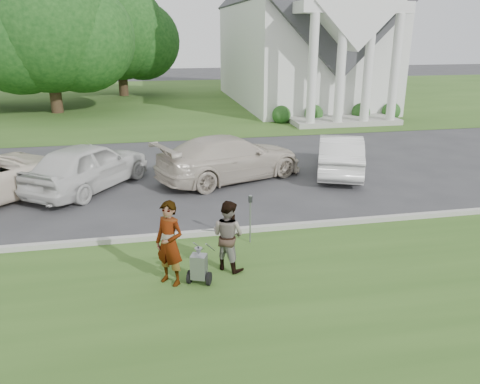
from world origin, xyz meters
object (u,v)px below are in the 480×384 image
object	(u,v)px
person_left	(170,244)
car_c	(230,158)
person_right	(228,236)
car_b	(88,166)
striping_cart	(199,267)
car_d	(340,154)
parking_meter_near	(250,213)
tree_left	(47,31)
tree_back	(119,36)
church	(302,19)

from	to	relation	value
person_left	car_c	size ratio (longest dim) A/B	0.34
person_right	car_b	size ratio (longest dim) A/B	0.34
striping_cart	person_right	xyz separation A→B (m)	(0.72, 0.54, 0.42)
striping_cart	car_d	distance (m)	9.45
striping_cart	parking_meter_near	world-z (taller)	parking_meter_near
parking_meter_near	person_right	bearing A→B (deg)	-122.01
person_right	car_d	bearing A→B (deg)	-83.90
tree_left	person_left	size ratio (longest dim) A/B	5.80
tree_left	tree_back	distance (m)	8.95
car_b	person_left	bearing A→B (deg)	143.43
person_left	parking_meter_near	distance (m)	2.66
tree_back	striping_cart	size ratio (longest dim) A/B	9.14
tree_back	parking_meter_near	xyz separation A→B (m)	(4.15, -30.08, -3.92)
tree_left	tree_back	world-z (taller)	tree_left
tree_back	car_c	size ratio (longest dim) A/B	1.76
church	car_c	distance (m)	20.30
car_b	car_d	size ratio (longest dim) A/B	1.08
striping_cart	car_d	world-z (taller)	car_d
tree_back	person_left	size ratio (longest dim) A/B	5.25
car_b	car_c	xyz separation A→B (m)	(4.89, 0.19, -0.02)
car_c	parking_meter_near	bearing A→B (deg)	153.07
car_b	church	bearing A→B (deg)	-91.80
person_left	person_right	size ratio (longest dim) A/B	1.13
church	tree_back	size ratio (longest dim) A/B	2.51
parking_meter_near	person_left	bearing A→B (deg)	-141.62
person_left	person_right	bearing A→B (deg)	58.76
striping_cart	parking_meter_near	bearing A→B (deg)	72.23
church	car_b	world-z (taller)	church
person_left	car_d	world-z (taller)	person_left
church	car_c	world-z (taller)	church
church	car_d	world-z (taller)	church
tree_back	car_c	distance (m)	25.36
tree_back	car_b	world-z (taller)	tree_back
person_left	car_b	size ratio (longest dim) A/B	0.38
church	person_left	bearing A→B (deg)	-113.75
striping_cart	person_right	size ratio (longest dim) A/B	0.65
church	car_b	size ratio (longest dim) A/B	5.03
tree_left	car_c	distance (m)	19.22
car_d	tree_back	bearing A→B (deg)	-48.79
parking_meter_near	car_b	world-z (taller)	car_b
tree_back	car_b	xyz separation A→B (m)	(-0.27, -24.82, -3.91)
car_d	tree_left	bearing A→B (deg)	-30.91
striping_cart	parking_meter_near	size ratio (longest dim) A/B	0.83
person_left	tree_back	bearing A→B (deg)	135.39
car_d	car_c	bearing A→B (deg)	20.74
person_right	parking_meter_near	world-z (taller)	person_right
church	parking_meter_near	distance (m)	25.36
person_left	car_c	xyz separation A→B (m)	(2.55, 7.10, -0.12)
car_c	church	bearing A→B (deg)	-47.23
parking_meter_near	church	bearing A→B (deg)	69.11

